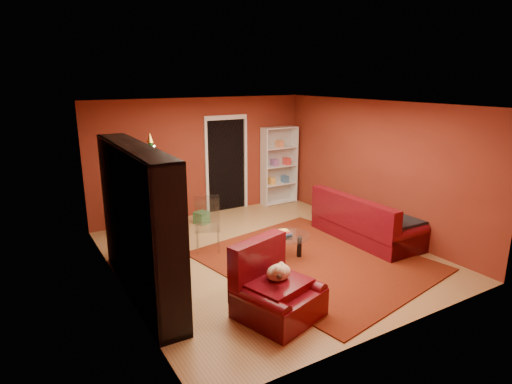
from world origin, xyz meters
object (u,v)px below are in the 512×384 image
white_bookshelf (279,166)px  acrylic_chair (207,227)px  gift_box_green (202,218)px  coffee_table (286,246)px  gift_box_teal (174,235)px  gift_box_red (161,218)px  rug (315,261)px  dog (279,272)px  sofa (367,216)px  media_unit (139,222)px  christmas_tree (153,185)px  armchair (279,289)px

white_bookshelf → acrylic_chair: white_bookshelf is taller
gift_box_green → coffee_table: coffee_table is taller
gift_box_teal → gift_box_red: size_ratio=1.25×
rug → dog: 1.88m
sofa → coffee_table: sofa is taller
media_unit → gift_box_green: (1.95, 2.35, -0.94)m
media_unit → sofa: 4.34m
gift_box_red → rug: bearing=-63.8°
christmas_tree → coffee_table: size_ratio=2.44×
christmas_tree → white_bookshelf: (3.27, 0.42, -0.04)m
armchair → coffee_table: bearing=35.9°
christmas_tree → coffee_table: 2.96m
media_unit → gift_box_green: 3.20m
gift_box_teal → media_unit: bearing=-123.1°
gift_box_green → sofa: bearing=-46.3°
sofa → acrylic_chair: sofa is taller
gift_box_teal → acrylic_chair: acrylic_chair is taller
dog → sofa: (2.94, 1.37, -0.13)m
rug → gift_box_teal: (-1.75, 2.06, 0.14)m
armchair → sofa: size_ratio=0.48×
white_bookshelf → coffee_table: size_ratio=2.34×
christmas_tree → gift_box_green: bearing=-1.9°
white_bookshelf → media_unit: bearing=-146.0°
gift_box_green → christmas_tree: bearing=178.1°
gift_box_green → sofa: 3.40m
christmas_tree → acrylic_chair: size_ratio=2.27×
sofa → gift_box_red: bearing=46.4°
white_bookshelf → dog: 5.16m
sofa → gift_box_green: bearing=43.6°
gift_box_red → coffee_table: 3.13m
gift_box_red → dog: size_ratio=0.59×
gift_box_green → gift_box_teal: bearing=-141.1°
gift_box_green → sofa: size_ratio=0.12×
dog → coffee_table: dog is taller
rug → white_bookshelf: bearing=66.4°
media_unit → christmas_tree: 2.57m
dog → coffee_table: size_ratio=0.49×
media_unit → gift_box_teal: bearing=57.9°
gift_box_teal → gift_box_green: bearing=38.9°
rug → gift_box_green: 2.91m
media_unit → acrylic_chair: (1.45, 0.94, -0.63)m
media_unit → armchair: bearing=-48.2°
gift_box_red → white_bookshelf: (3.01, -0.02, 0.82)m
gift_box_teal → gift_box_red: 1.21m
white_bookshelf → coffee_table: (-1.75, -2.84, -0.72)m
white_bookshelf → sofa: bearing=-88.2°
gift_box_red → armchair: (0.11, -4.36, 0.28)m
gift_box_red → acrylic_chair: bearing=-82.9°
christmas_tree → dog: bearing=-84.1°
gift_box_green → sofa: (2.34, -2.45, 0.33)m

